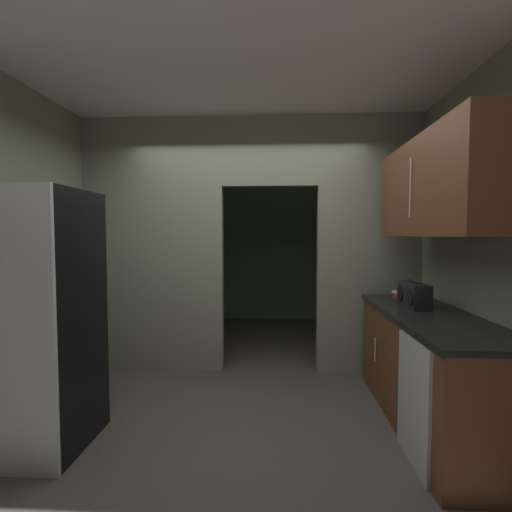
{
  "coord_description": "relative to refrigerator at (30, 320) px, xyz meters",
  "views": [
    {
      "loc": [
        0.31,
        -2.89,
        1.51
      ],
      "look_at": [
        0.1,
        0.95,
        1.31
      ],
      "focal_mm": 26.97,
      "sensor_mm": 36.0,
      "label": 1
    }
  ],
  "objects": [
    {
      "name": "dishwasher",
      "position": [
        2.65,
        -0.07,
        -0.5
      ],
      "size": [
        0.02,
        0.56,
        0.83
      ],
      "color": "#B7BABC",
      "rests_on": "ground"
    },
    {
      "name": "book_stack",
      "position": [
        2.94,
        1.14,
        0.02
      ],
      "size": [
        0.14,
        0.17,
        0.08
      ],
      "color": "red",
      "rests_on": "lower_cabinet_run"
    },
    {
      "name": "adjoining_room_shell",
      "position": [
        1.44,
        3.54,
        0.49
      ],
      "size": [
        3.72,
        2.73,
        2.81
      ],
      "color": "slate",
      "rests_on": "ground"
    },
    {
      "name": "upper_cabinet_counterside",
      "position": [
        2.97,
        0.48,
        0.97
      ],
      "size": [
        0.36,
        1.78,
        0.76
      ],
      "color": "brown"
    },
    {
      "name": "refrigerator",
      "position": [
        0.0,
        0.0,
        0.0
      ],
      "size": [
        0.8,
        0.76,
        1.83
      ],
      "color": "black",
      "rests_on": "ground"
    },
    {
      "name": "boombox",
      "position": [
        2.94,
        0.78,
        0.08
      ],
      "size": [
        0.16,
        0.43,
        0.24
      ],
      "color": "black",
      "rests_on": "lower_cabinet_run"
    },
    {
      "name": "kitchen_overhead_slab",
      "position": [
        1.44,
        0.7,
        1.92
      ],
      "size": [
        4.12,
        6.72,
        0.06
      ],
      "primitive_type": "cube",
      "color": "silver"
    },
    {
      "name": "kitchen_partition",
      "position": [
        1.38,
        1.65,
        0.59
      ],
      "size": [
        3.72,
        0.12,
        2.81
      ],
      "color": "gray",
      "rests_on": "ground"
    },
    {
      "name": "ground",
      "position": [
        1.44,
        0.29,
        -0.92
      ],
      "size": [
        20.0,
        20.0,
        0.0
      ],
      "primitive_type": "plane",
      "color": "#47423D"
    },
    {
      "name": "lower_cabinet_run",
      "position": [
        2.97,
        0.48,
        -0.47
      ],
      "size": [
        0.66,
        1.98,
        0.89
      ],
      "color": "brown",
      "rests_on": "ground"
    }
  ]
}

